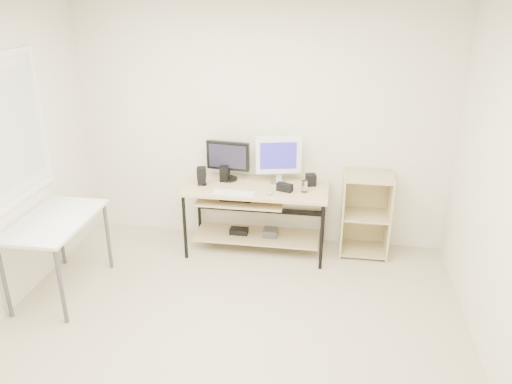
{
  "coord_description": "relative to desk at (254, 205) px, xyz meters",
  "views": [
    {
      "loc": [
        0.75,
        -3.11,
        2.7
      ],
      "look_at": [
        0.05,
        1.3,
        0.84
      ],
      "focal_mm": 35.0,
      "sensor_mm": 36.0,
      "label": 1
    }
  ],
  "objects": [
    {
      "name": "white_imac",
      "position": [
        0.24,
        0.15,
        0.51
      ],
      "size": [
        0.48,
        0.15,
        0.51
      ],
      "rotation": [
        0.0,
        0.0,
        0.23
      ],
      "color": "silver",
      "rests_on": "desk"
    },
    {
      "name": "volume_puck",
      "position": [
        -0.52,
        -0.05,
        0.22
      ],
      "size": [
        0.07,
        0.07,
        0.02
      ],
      "primitive_type": "cylinder",
      "rotation": [
        0.0,
        0.0,
        0.38
      ],
      "color": "black",
      "rests_on": "desk"
    },
    {
      "name": "side_table",
      "position": [
        -1.65,
        -1.06,
        0.13
      ],
      "size": [
        0.6,
        1.0,
        0.75
      ],
      "color": "white",
      "rests_on": "ground"
    },
    {
      "name": "keyboard",
      "position": [
        -0.17,
        -0.22,
        0.22
      ],
      "size": [
        0.42,
        0.14,
        0.01
      ],
      "primitive_type": "cube",
      "rotation": [
        0.0,
        0.0,
        -0.07
      ],
      "color": "white",
      "rests_on": "desk"
    },
    {
      "name": "shelf_unit",
      "position": [
        1.18,
        0.16,
        -0.09
      ],
      "size": [
        0.5,
        0.4,
        0.9
      ],
      "color": "tan",
      "rests_on": "ground"
    },
    {
      "name": "audio_controller",
      "position": [
        -0.34,
        0.09,
        0.3
      ],
      "size": [
        0.09,
        0.06,
        0.18
      ],
      "primitive_type": "cube",
      "rotation": [
        0.0,
        0.0,
        0.09
      ],
      "color": "black",
      "rests_on": "desk"
    },
    {
      "name": "center_speaker",
      "position": [
        0.33,
        -0.08,
        0.25
      ],
      "size": [
        0.18,
        0.12,
        0.08
      ],
      "primitive_type": "cube",
      "rotation": [
        0.0,
        0.0,
        -0.34
      ],
      "color": "black",
      "rests_on": "desk"
    },
    {
      "name": "black_monitor",
      "position": [
        -0.3,
        0.15,
        0.46
      ],
      "size": [
        0.47,
        0.19,
        0.43
      ],
      "rotation": [
        0.0,
        0.0,
        -0.11
      ],
      "color": "black",
      "rests_on": "desk"
    },
    {
      "name": "smartphone",
      "position": [
        0.38,
        -0.05,
        0.22
      ],
      "size": [
        0.08,
        0.12,
        0.01
      ],
      "primitive_type": "cube",
      "rotation": [
        0.0,
        0.0,
        -0.27
      ],
      "color": "black",
      "rests_on": "desk"
    },
    {
      "name": "speaker_left",
      "position": [
        -0.55,
        -0.03,
        0.31
      ],
      "size": [
        0.11,
        0.11,
        0.19
      ],
      "rotation": [
        0.0,
        0.0,
        0.21
      ],
      "color": "black",
      "rests_on": "desk"
    },
    {
      "name": "room",
      "position": [
        -0.11,
        -1.62,
        0.78
      ],
      "size": [
        4.01,
        4.01,
        2.62
      ],
      "color": "#BFB493",
      "rests_on": "ground"
    },
    {
      "name": "speaker_right",
      "position": [
        0.59,
        0.13,
        0.27
      ],
      "size": [
        0.12,
        0.12,
        0.12
      ],
      "primitive_type": "cube",
      "rotation": [
        0.0,
        0.0,
        0.28
      ],
      "color": "black",
      "rests_on": "desk"
    },
    {
      "name": "drinking_glass",
      "position": [
        0.53,
        -0.08,
        0.28
      ],
      "size": [
        0.07,
        0.07,
        0.12
      ],
      "primitive_type": "cylinder",
      "rotation": [
        0.0,
        0.0,
        -0.29
      ],
      "color": "white",
      "rests_on": "coaster"
    },
    {
      "name": "coaster",
      "position": [
        0.53,
        -0.08,
        0.21
      ],
      "size": [
        0.1,
        0.1,
        0.01
      ],
      "primitive_type": "cylinder",
      "rotation": [
        0.0,
        0.0,
        -0.29
      ],
      "color": "#A7814B",
      "rests_on": "desk"
    },
    {
      "name": "desk",
      "position": [
        0.0,
        0.0,
        0.0
      ],
      "size": [
        1.5,
        0.65,
        0.75
      ],
      "color": "tan",
      "rests_on": "ground"
    },
    {
      "name": "mouse",
      "position": [
        0.19,
        -0.17,
        0.23
      ],
      "size": [
        0.08,
        0.11,
        0.03
      ],
      "primitive_type": "ellipsoid",
      "rotation": [
        0.0,
        0.0,
        0.13
      ],
      "color": "#AFAFB4",
      "rests_on": "desk"
    }
  ]
}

